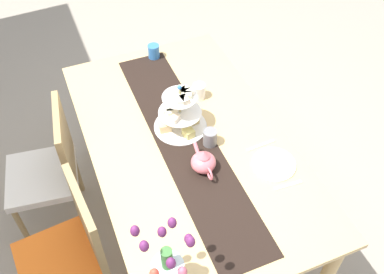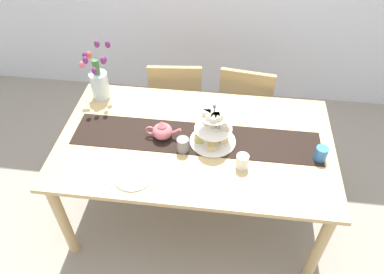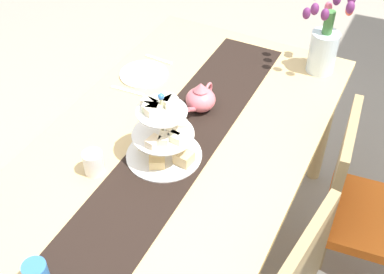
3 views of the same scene
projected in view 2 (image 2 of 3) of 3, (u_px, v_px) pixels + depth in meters
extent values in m
plane|color=gray|center=(195.00, 209.00, 2.94)|extent=(8.00, 8.00, 0.00)
cube|color=tan|center=(195.00, 142.00, 2.41)|extent=(1.80, 1.05, 0.03)
cylinder|color=tan|center=(63.00, 220.00, 2.43)|extent=(0.07, 0.07, 0.75)
cylinder|color=tan|center=(319.00, 249.00, 2.28)|extent=(0.07, 0.07, 0.75)
cylinder|color=tan|center=(104.00, 128.00, 3.08)|extent=(0.07, 0.07, 0.75)
cylinder|color=tan|center=(304.00, 146.00, 2.93)|extent=(0.07, 0.07, 0.75)
cylinder|color=#9C8254|center=(198.00, 108.00, 3.54)|extent=(0.04, 0.04, 0.41)
cylinder|color=#9C8254|center=(160.00, 108.00, 3.54)|extent=(0.04, 0.04, 0.41)
cylinder|color=#9C8254|center=(197.00, 134.00, 3.28)|extent=(0.04, 0.04, 0.41)
cylinder|color=#9C8254|center=(157.00, 133.00, 3.28)|extent=(0.04, 0.04, 0.41)
cube|color=orange|center=(177.00, 101.00, 3.25)|extent=(0.46, 0.46, 0.05)
cube|color=#9C8254|center=(175.00, 91.00, 2.94)|extent=(0.42, 0.08, 0.45)
cylinder|color=#9C8254|center=(265.00, 116.00, 3.45)|extent=(0.04, 0.04, 0.41)
cylinder|color=#9C8254|center=(228.00, 110.00, 3.51)|extent=(0.04, 0.04, 0.41)
cylinder|color=#9C8254|center=(261.00, 142.00, 3.20)|extent=(0.04, 0.04, 0.41)
cylinder|color=#9C8254|center=(220.00, 135.00, 3.26)|extent=(0.04, 0.04, 0.41)
cube|color=silver|center=(246.00, 106.00, 3.20)|extent=(0.47, 0.47, 0.05)
cube|color=#9C8254|center=(246.00, 96.00, 2.89)|extent=(0.42, 0.09, 0.45)
cube|color=black|center=(196.00, 138.00, 2.41)|extent=(1.62, 0.31, 0.00)
cylinder|color=beige|center=(213.00, 125.00, 2.29)|extent=(0.01, 0.01, 0.28)
cylinder|color=white|center=(213.00, 141.00, 2.38)|extent=(0.30, 0.30, 0.01)
cylinder|color=white|center=(213.00, 128.00, 2.31)|extent=(0.24, 0.24, 0.01)
cylinder|color=white|center=(214.00, 115.00, 2.23)|extent=(0.19, 0.19, 0.01)
cube|color=#EBC57C|center=(223.00, 139.00, 2.37)|extent=(0.08, 0.08, 0.04)
cube|color=#DCBC81|center=(215.00, 128.00, 2.43)|extent=(0.07, 0.07, 0.05)
cube|color=#DBD076|center=(199.00, 138.00, 2.36)|extent=(0.07, 0.06, 0.05)
cube|color=#D9BC78|center=(211.00, 147.00, 2.31)|extent=(0.06, 0.05, 0.04)
cube|color=beige|center=(225.00, 127.00, 2.29)|extent=(0.06, 0.05, 0.03)
cube|color=beige|center=(220.00, 124.00, 2.31)|extent=(0.06, 0.05, 0.03)
cube|color=beige|center=(217.00, 120.00, 2.34)|extent=(0.04, 0.06, 0.03)
cube|color=#F0E3BF|center=(213.00, 121.00, 2.33)|extent=(0.04, 0.06, 0.03)
cube|color=#F2DFC1|center=(206.00, 120.00, 2.34)|extent=(0.06, 0.07, 0.03)
cube|color=beige|center=(207.00, 111.00, 2.23)|extent=(0.07, 0.06, 0.03)
cube|color=beige|center=(206.00, 113.00, 2.22)|extent=(0.06, 0.04, 0.03)
cube|color=beige|center=(211.00, 116.00, 2.20)|extent=(0.06, 0.07, 0.03)
cube|color=beige|center=(214.00, 118.00, 2.18)|extent=(0.04, 0.06, 0.03)
cube|color=beige|center=(217.00, 117.00, 2.19)|extent=(0.05, 0.06, 0.03)
cube|color=beige|center=(218.00, 115.00, 2.20)|extent=(0.07, 0.06, 0.03)
sphere|color=#3370B7|center=(215.00, 106.00, 2.18)|extent=(0.02, 0.02, 0.02)
ellipsoid|color=#D66B75|center=(162.00, 131.00, 2.38)|extent=(0.13, 0.13, 0.10)
cone|color=#D66B75|center=(162.00, 124.00, 2.33)|extent=(0.06, 0.06, 0.04)
cylinder|color=#D66B75|center=(176.00, 131.00, 2.37)|extent=(0.07, 0.02, 0.06)
torus|color=#D66B75|center=(150.00, 130.00, 2.39)|extent=(0.07, 0.01, 0.07)
cylinder|color=silver|center=(100.00, 85.00, 2.67)|extent=(0.13, 0.13, 0.20)
cylinder|color=#3D7538|center=(96.00, 68.00, 2.56)|extent=(0.05, 0.05, 0.12)
ellipsoid|color=#6B2860|center=(104.00, 59.00, 2.50)|extent=(0.04, 0.04, 0.06)
ellipsoid|color=#6B2860|center=(108.00, 44.00, 2.53)|extent=(0.04, 0.04, 0.06)
ellipsoid|color=#6B2860|center=(97.00, 44.00, 2.52)|extent=(0.04, 0.04, 0.06)
ellipsoid|color=#EF4C38|center=(89.00, 55.00, 2.58)|extent=(0.04, 0.04, 0.06)
ellipsoid|color=#6B2860|center=(85.00, 56.00, 2.51)|extent=(0.04, 0.04, 0.06)
ellipsoid|color=#E5607A|center=(82.00, 65.00, 2.53)|extent=(0.04, 0.04, 0.06)
ellipsoid|color=#6B2860|center=(85.00, 60.00, 2.43)|extent=(0.04, 0.04, 0.06)
ellipsoid|color=#6B2860|center=(94.00, 71.00, 2.46)|extent=(0.04, 0.04, 0.06)
ellipsoid|color=#6B2860|center=(103.00, 61.00, 2.45)|extent=(0.04, 0.04, 0.06)
cylinder|color=white|center=(133.00, 176.00, 2.17)|extent=(0.23, 0.23, 0.01)
cube|color=silver|center=(110.00, 174.00, 2.19)|extent=(0.03, 0.15, 0.01)
cube|color=silver|center=(157.00, 179.00, 2.16)|extent=(0.02, 0.17, 0.01)
cylinder|color=slate|center=(183.00, 145.00, 2.30)|extent=(0.08, 0.08, 0.09)
cylinder|color=white|center=(242.00, 161.00, 2.20)|extent=(0.08, 0.08, 0.09)
cylinder|color=#3370B7|center=(321.00, 154.00, 2.25)|extent=(0.08, 0.08, 0.09)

